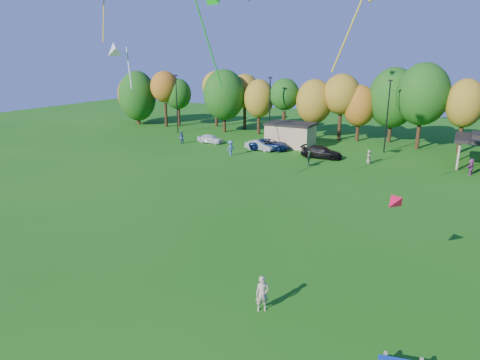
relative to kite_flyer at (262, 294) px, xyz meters
The scene contains 16 objects.
ground 3.08m from the kite_flyer, 167.65° to the right, with size 160.00×160.00×0.00m, color #19600F.
tree_line 45.33m from the kite_flyer, 94.98° to the left, with size 93.57×10.55×11.15m.
lamp_posts 39.58m from the kite_flyer, 91.29° to the left, with size 64.50×0.25×9.09m.
utility_building 39.53m from the kite_flyer, 109.02° to the left, with size 6.30×4.30×3.25m.
kite_flyer is the anchor object (origin of this frame).
car_a 41.85m from the kite_flyer, 124.65° to the left, with size 1.51×3.76×1.28m, color white.
car_b 36.76m from the kite_flyer, 115.03° to the left, with size 1.40×4.01×1.32m, color #9A999F.
car_c 36.93m from the kite_flyer, 113.10° to the left, with size 2.40×5.20×1.45m, color #0C1F49.
car_d 33.45m from the kite_flyer, 102.21° to the left, with size 2.01×4.94×1.44m, color black.
far_person_0 33.74m from the kite_flyer, 121.25° to the left, with size 1.20×0.69×1.86m, color #5073B1.
far_person_1 32.56m from the kite_flyer, 92.56° to the left, with size 0.78×0.51×1.60m, color #86855B.
far_person_2 42.27m from the kite_flyer, 130.19° to the left, with size 0.84×0.66×1.74m, color #444C96.
far_person_3 29.43m from the kite_flyer, 104.30° to the left, with size 0.97×0.40×1.65m, color #4D7045.
far_person_4 33.60m from the kite_flyer, 74.62° to the left, with size 1.60×0.51×1.72m, color #9C418C.
kite_9 19.59m from the kite_flyer, 154.98° to the left, with size 2.05×1.83×3.49m.
kite_15 8.08m from the kite_flyer, 42.54° to the left, with size 1.42×1.43×1.17m.
Camera 1 is at (10.27, -15.93, 11.80)m, focal length 32.00 mm.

